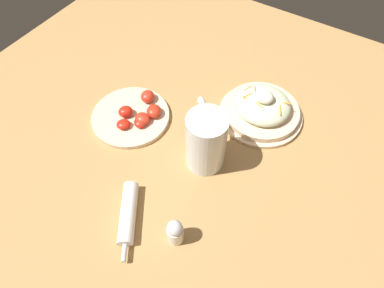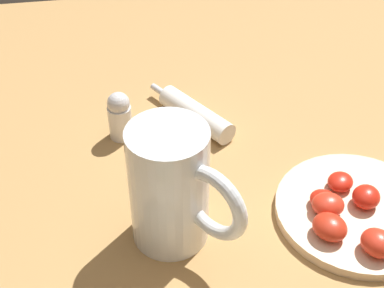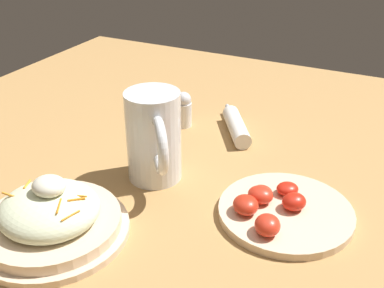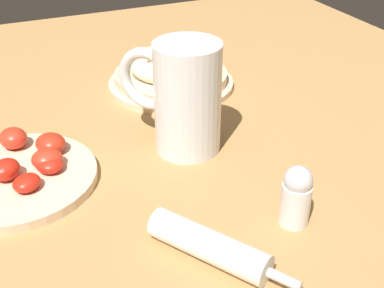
{
  "view_description": "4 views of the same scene",
  "coord_description": "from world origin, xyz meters",
  "px_view_note": "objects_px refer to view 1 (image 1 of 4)",
  "views": [
    {
      "loc": [
        -0.27,
        0.39,
        0.7
      ],
      "look_at": [
        -0.05,
        0.02,
        0.08
      ],
      "focal_mm": 30.33,
      "sensor_mm": 36.0,
      "label": 1
    },
    {
      "loc": [
        -0.12,
        -0.47,
        0.54
      ],
      "look_at": [
        -0.03,
        0.07,
        0.09
      ],
      "focal_mm": 51.46,
      "sensor_mm": 36.0,
      "label": 2
    },
    {
      "loc": [
        0.31,
        -0.62,
        0.46
      ],
      "look_at": [
        -0.01,
        0.02,
        0.07
      ],
      "focal_mm": 43.93,
      "sensor_mm": 36.0,
      "label": 3
    },
    {
      "loc": [
        0.18,
        0.58,
        0.4
      ],
      "look_at": [
        -0.05,
        0.07,
        0.05
      ],
      "focal_mm": 46.76,
      "sensor_mm": 36.0,
      "label": 4
    }
  ],
  "objects_px": {
    "beer_mug": "(206,142)",
    "salad_plate": "(262,109)",
    "napkin_roll": "(128,214)",
    "tomato_plate": "(133,115)",
    "salt_shaker": "(175,232)"
  },
  "relations": [
    {
      "from": "beer_mug",
      "to": "salad_plate",
      "type": "bearing_deg",
      "value": -105.93
    },
    {
      "from": "napkin_roll",
      "to": "tomato_plate",
      "type": "distance_m",
      "value": 0.29
    },
    {
      "from": "beer_mug",
      "to": "tomato_plate",
      "type": "relative_size",
      "value": 0.76
    },
    {
      "from": "napkin_roll",
      "to": "salt_shaker",
      "type": "bearing_deg",
      "value": -172.91
    },
    {
      "from": "salt_shaker",
      "to": "tomato_plate",
      "type": "bearing_deg",
      "value": -37.69
    },
    {
      "from": "napkin_roll",
      "to": "tomato_plate",
      "type": "bearing_deg",
      "value": -54.29
    },
    {
      "from": "beer_mug",
      "to": "salt_shaker",
      "type": "bearing_deg",
      "value": 103.66
    },
    {
      "from": "salad_plate",
      "to": "salt_shaker",
      "type": "bearing_deg",
      "value": 88.89
    },
    {
      "from": "napkin_roll",
      "to": "salad_plate",
      "type": "bearing_deg",
      "value": -106.2
    },
    {
      "from": "napkin_roll",
      "to": "salt_shaker",
      "type": "relative_size",
      "value": 2.06
    },
    {
      "from": "tomato_plate",
      "to": "salt_shaker",
      "type": "relative_size",
      "value": 2.72
    },
    {
      "from": "beer_mug",
      "to": "tomato_plate",
      "type": "distance_m",
      "value": 0.25
    },
    {
      "from": "napkin_roll",
      "to": "tomato_plate",
      "type": "relative_size",
      "value": 0.76
    },
    {
      "from": "salad_plate",
      "to": "salt_shaker",
      "type": "distance_m",
      "value": 0.42
    },
    {
      "from": "salad_plate",
      "to": "beer_mug",
      "type": "relative_size",
      "value": 1.42
    }
  ]
}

